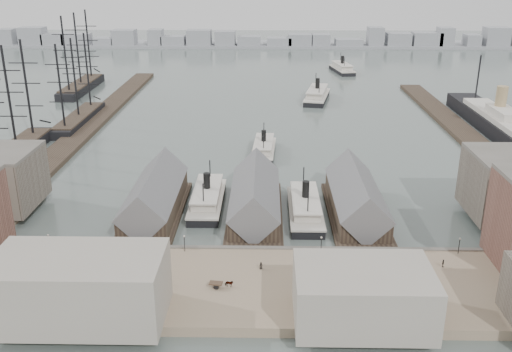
{
  "coord_description": "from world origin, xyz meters",
  "views": [
    {
      "loc": [
        2.92,
        -118.59,
        61.8
      ],
      "look_at": [
        0.0,
        30.0,
        6.0
      ],
      "focal_mm": 40.0,
      "sensor_mm": 36.0,
      "label": 1
    }
  ],
  "objects_px": {
    "ocean_steamer": "(498,123)",
    "horse_cart_right": "(375,286)",
    "horse_cart_center": "(224,284)",
    "tram": "(401,273)",
    "horse_cart_left": "(110,265)",
    "ferry_docked_west": "(207,198)"
  },
  "relations": [
    {
      "from": "ocean_steamer",
      "to": "tram",
      "type": "relative_size",
      "value": 9.05
    },
    {
      "from": "ocean_steamer",
      "to": "tram",
      "type": "height_order",
      "value": "ocean_steamer"
    },
    {
      "from": "horse_cart_center",
      "to": "horse_cart_right",
      "type": "distance_m",
      "value": 29.52
    },
    {
      "from": "tram",
      "to": "horse_cart_right",
      "type": "relative_size",
      "value": 2.1
    },
    {
      "from": "horse_cart_right",
      "to": "horse_cart_center",
      "type": "bearing_deg",
      "value": 66.63
    },
    {
      "from": "ocean_steamer",
      "to": "horse_cart_right",
      "type": "height_order",
      "value": "ocean_steamer"
    },
    {
      "from": "horse_cart_center",
      "to": "horse_cart_right",
      "type": "relative_size",
      "value": 1.02
    },
    {
      "from": "horse_cart_right",
      "to": "ocean_steamer",
      "type": "bearing_deg",
      "value": -52.57
    },
    {
      "from": "ocean_steamer",
      "to": "horse_cart_left",
      "type": "height_order",
      "value": "ocean_steamer"
    },
    {
      "from": "ferry_docked_west",
      "to": "horse_cart_left",
      "type": "relative_size",
      "value": 5.81
    },
    {
      "from": "ocean_steamer",
      "to": "horse_cart_left",
      "type": "distance_m",
      "value": 164.5
    },
    {
      "from": "ocean_steamer",
      "to": "horse_cart_right",
      "type": "relative_size",
      "value": 18.98
    },
    {
      "from": "ocean_steamer",
      "to": "ferry_docked_west",
      "type": "bearing_deg",
      "value": -145.15
    },
    {
      "from": "horse_cart_left",
      "to": "horse_cart_center",
      "type": "relative_size",
      "value": 0.99
    },
    {
      "from": "ferry_docked_west",
      "to": "tram",
      "type": "relative_size",
      "value": 2.79
    },
    {
      "from": "horse_cart_right",
      "to": "horse_cart_left",
      "type": "bearing_deg",
      "value": 59.75
    },
    {
      "from": "tram",
      "to": "horse_cart_right",
      "type": "xyz_separation_m",
      "value": [
        -5.62,
        -3.42,
        -1.01
      ]
    },
    {
      "from": "ocean_steamer",
      "to": "tram",
      "type": "distance_m",
      "value": 130.31
    },
    {
      "from": "tram",
      "to": "horse_cart_left",
      "type": "height_order",
      "value": "tram"
    },
    {
      "from": "ferry_docked_west",
      "to": "horse_cart_center",
      "type": "bearing_deg",
      "value": -80.14
    },
    {
      "from": "ferry_docked_west",
      "to": "horse_cart_center",
      "type": "relative_size",
      "value": 5.74
    },
    {
      "from": "horse_cart_left",
      "to": "horse_cart_center",
      "type": "bearing_deg",
      "value": -89.2
    }
  ]
}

